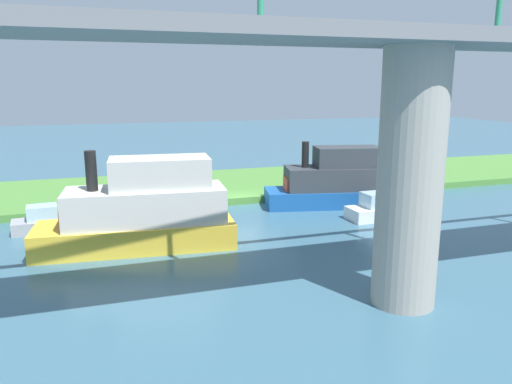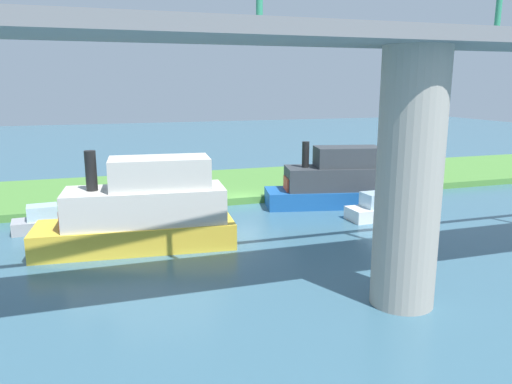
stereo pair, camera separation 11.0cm
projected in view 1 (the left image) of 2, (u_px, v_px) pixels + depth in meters
ground_plane at (242, 205)px, 35.56m from camera, size 160.00×160.00×0.00m
grassy_bank at (221, 185)px, 41.07m from camera, size 80.00×12.00×0.50m
bridge_pylon at (410, 181)px, 18.60m from camera, size 2.44×2.44×9.79m
bridge_span at (420, 31)px, 17.47m from camera, size 73.62×4.30×3.25m
person_on_bank at (162, 187)px, 35.85m from camera, size 0.44×0.44×1.39m
mooring_post at (139, 195)px, 34.02m from camera, size 0.20×0.20×1.04m
riverboat_paddlewheel at (142, 212)px, 25.93m from camera, size 10.43×4.30×5.20m
skiff_small at (51, 221)px, 29.24m from camera, size 4.74×2.04×1.54m
pontoon_yellow at (334, 182)px, 34.98m from camera, size 9.37×4.80×4.57m
motorboat_white at (384, 209)px, 31.87m from camera, size 5.19×1.97×1.71m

